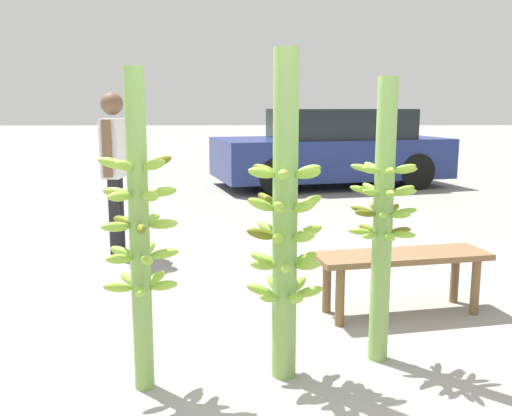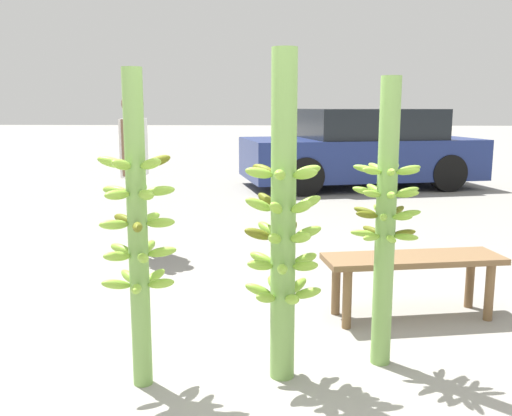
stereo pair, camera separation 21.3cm
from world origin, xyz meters
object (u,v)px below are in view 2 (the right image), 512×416
object	(u,v)px
banana_stalk_center	(283,224)
market_bench	(413,266)
banana_stalk_right	(386,220)
banana_stalk_left	(138,229)
parked_car	(362,149)
vendor_person	(134,158)

from	to	relation	value
banana_stalk_center	market_bench	world-z (taller)	banana_stalk_center
banana_stalk_center	banana_stalk_right	distance (m)	0.58
banana_stalk_left	banana_stalk_right	bearing A→B (deg)	13.74
market_bench	parked_car	bearing A→B (deg)	74.56
banana_stalk_left	market_bench	world-z (taller)	banana_stalk_left
banana_stalk_left	market_bench	bearing A→B (deg)	32.90
banana_stalk_left	banana_stalk_right	xyz separation A→B (m)	(1.27, 0.31, -0.00)
banana_stalk_left	market_bench	size ratio (longest dim) A/B	1.29
banana_stalk_right	parked_car	distance (m)	7.19
banana_stalk_center	market_bench	xyz separation A→B (m)	(0.87, 0.91, -0.47)
vendor_person	parked_car	distance (m)	5.60
banana_stalk_center	vendor_person	size ratio (longest dim) A/B	1.10
banana_stalk_center	vendor_person	distance (m)	2.86
banana_stalk_left	banana_stalk_center	world-z (taller)	banana_stalk_center
banana_stalk_right	banana_stalk_left	bearing A→B (deg)	-166.26
banana_stalk_center	vendor_person	bearing A→B (deg)	119.75
banana_stalk_left	banana_stalk_center	distance (m)	0.73
banana_stalk_center	banana_stalk_right	bearing A→B (deg)	19.31
banana_stalk_left	vendor_person	xyz separation A→B (m)	(-0.70, 2.60, 0.11)
vendor_person	market_bench	distance (m)	2.83
banana_stalk_left	vendor_person	bearing A→B (deg)	105.05
vendor_person	parked_car	bearing A→B (deg)	-27.56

